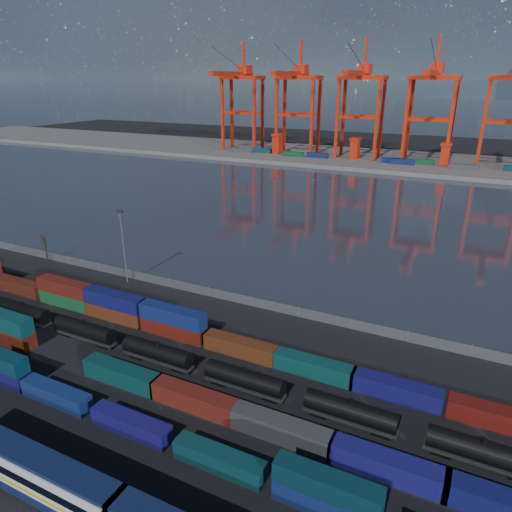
% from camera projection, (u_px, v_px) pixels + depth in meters
% --- Properties ---
extents(ground, '(700.00, 700.00, 0.00)m').
position_uv_depth(ground, '(167.00, 385.00, 67.50)').
color(ground, black).
rests_on(ground, ground).
extents(harbor_water, '(700.00, 700.00, 0.00)m').
position_uv_depth(harbor_water, '(353.00, 212.00, 155.27)').
color(harbor_water, '#272D39').
rests_on(harbor_water, ground).
extents(far_quay, '(700.00, 70.00, 2.00)m').
position_uv_depth(far_quay, '(405.00, 162.00, 242.67)').
color(far_quay, '#514F4C').
rests_on(far_quay, ground).
extents(container_row_south, '(139.39, 2.32, 4.95)m').
position_uv_depth(container_row_south, '(138.00, 423.00, 57.27)').
color(container_row_south, '#46494B').
rests_on(container_row_south, ground).
extents(container_row_mid, '(103.55, 2.63, 5.60)m').
position_uv_depth(container_row_mid, '(120.00, 370.00, 67.43)').
color(container_row_mid, '#5A2C12').
rests_on(container_row_mid, ground).
extents(container_row_north, '(141.17, 2.56, 5.46)m').
position_uv_depth(container_row_north, '(144.00, 317.00, 82.27)').
color(container_row_north, navy).
rests_on(container_row_north, ground).
extents(tanker_string, '(136.48, 2.68, 3.84)m').
position_uv_depth(tanker_string, '(158.00, 353.00, 71.99)').
color(tanker_string, black).
rests_on(tanker_string, ground).
extents(waterfront_fence, '(160.12, 0.12, 2.20)m').
position_uv_depth(waterfront_fence, '(252.00, 301.00, 90.54)').
color(waterfront_fence, '#595B5E').
rests_on(waterfront_fence, ground).
extents(bare_tree, '(1.98, 1.94, 7.63)m').
position_uv_depth(bare_tree, '(46.00, 247.00, 111.65)').
color(bare_tree, black).
rests_on(bare_tree, ground).
extents(yard_light_mast, '(1.60, 0.40, 16.60)m').
position_uv_depth(yard_light_mast, '(123.00, 243.00, 98.19)').
color(yard_light_mast, slate).
rests_on(yard_light_mast, ground).
extents(gantry_cranes, '(198.76, 45.62, 61.78)m').
position_uv_depth(gantry_cranes, '(396.00, 88.00, 226.81)').
color(gantry_cranes, red).
rests_on(gantry_cranes, ground).
extents(quay_containers, '(172.58, 10.99, 2.60)m').
position_uv_depth(quay_containers, '(379.00, 160.00, 234.21)').
color(quay_containers, navy).
rests_on(quay_containers, far_quay).
extents(straddle_carriers, '(140.00, 7.00, 11.10)m').
position_uv_depth(straddle_carriers, '(398.00, 151.00, 232.86)').
color(straddle_carriers, red).
rests_on(straddle_carriers, far_quay).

